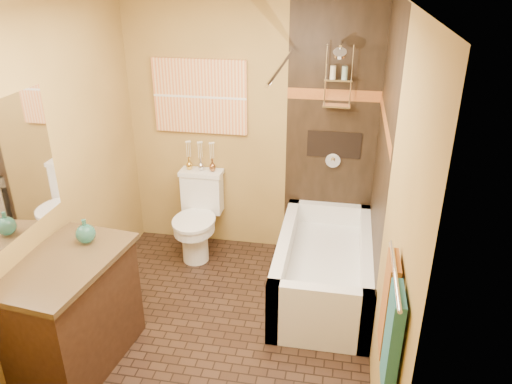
% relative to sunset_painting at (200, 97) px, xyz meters
% --- Properties ---
extents(floor, '(3.00, 3.00, 0.00)m').
position_rel_sunset_painting_xyz_m(floor, '(0.48, -1.48, -1.55)').
color(floor, black).
rests_on(floor, ground).
extents(wall_left, '(0.02, 3.00, 2.50)m').
position_rel_sunset_painting_xyz_m(wall_left, '(-0.72, -1.48, -0.30)').
color(wall_left, '#AF8C43').
rests_on(wall_left, floor).
extents(wall_right, '(0.02, 3.00, 2.50)m').
position_rel_sunset_painting_xyz_m(wall_right, '(1.68, -1.48, -0.30)').
color(wall_right, '#AF8C43').
rests_on(wall_right, floor).
extents(wall_back, '(2.40, 0.02, 2.50)m').
position_rel_sunset_painting_xyz_m(wall_back, '(0.48, 0.02, -0.30)').
color(wall_back, '#AF8C43').
rests_on(wall_back, floor).
extents(wall_front, '(2.40, 0.02, 2.50)m').
position_rel_sunset_painting_xyz_m(wall_front, '(0.48, -2.98, -0.30)').
color(wall_front, '#AF8C43').
rests_on(wall_front, floor).
extents(ceiling, '(3.00, 3.00, 0.00)m').
position_rel_sunset_painting_xyz_m(ceiling, '(0.48, -1.48, 0.95)').
color(ceiling, silver).
rests_on(ceiling, wall_back).
extents(alcove_tile_back, '(0.85, 0.01, 2.50)m').
position_rel_sunset_painting_xyz_m(alcove_tile_back, '(1.25, 0.01, -0.30)').
color(alcove_tile_back, black).
rests_on(alcove_tile_back, wall_back).
extents(alcove_tile_right, '(0.01, 1.50, 2.50)m').
position_rel_sunset_painting_xyz_m(alcove_tile_right, '(1.66, -0.73, -0.30)').
color(alcove_tile_right, black).
rests_on(alcove_tile_right, wall_right).
extents(mosaic_band_back, '(0.85, 0.01, 0.10)m').
position_rel_sunset_painting_xyz_m(mosaic_band_back, '(1.25, 0.00, 0.07)').
color(mosaic_band_back, brown).
rests_on(mosaic_band_back, alcove_tile_back).
extents(mosaic_band_right, '(0.01, 1.50, 0.10)m').
position_rel_sunset_painting_xyz_m(mosaic_band_right, '(1.65, -0.73, 0.07)').
color(mosaic_band_right, brown).
rests_on(mosaic_band_right, alcove_tile_right).
extents(alcove_niche, '(0.50, 0.01, 0.25)m').
position_rel_sunset_painting_xyz_m(alcove_niche, '(1.28, 0.01, -0.40)').
color(alcove_niche, black).
rests_on(alcove_niche, alcove_tile_back).
extents(shower_fixtures, '(0.24, 0.33, 1.16)m').
position_rel_sunset_painting_xyz_m(shower_fixtures, '(1.28, -0.10, 0.12)').
color(shower_fixtures, silver).
rests_on(shower_fixtures, floor).
extents(curtain_rod, '(0.03, 1.55, 0.03)m').
position_rel_sunset_painting_xyz_m(curtain_rod, '(0.88, -0.73, 0.47)').
color(curtain_rod, silver).
rests_on(curtain_rod, wall_back).
extents(towel_bar, '(0.02, 0.55, 0.02)m').
position_rel_sunset_painting_xyz_m(towel_bar, '(1.63, -2.53, -0.10)').
color(towel_bar, silver).
rests_on(towel_bar, wall_right).
extents(towel_teal, '(0.05, 0.22, 0.52)m').
position_rel_sunset_painting_xyz_m(towel_teal, '(1.64, -2.66, -0.37)').
color(towel_teal, '#1D5261').
rests_on(towel_teal, towel_bar).
extents(towel_rust, '(0.05, 0.22, 0.52)m').
position_rel_sunset_painting_xyz_m(towel_rust, '(1.64, -2.40, -0.37)').
color(towel_rust, brown).
rests_on(towel_rust, towel_bar).
extents(sunset_painting, '(0.90, 0.04, 0.70)m').
position_rel_sunset_painting_xyz_m(sunset_painting, '(0.00, 0.00, 0.00)').
color(sunset_painting, orange).
rests_on(sunset_painting, wall_back).
extents(vanity_mirror, '(0.01, 1.00, 0.90)m').
position_rel_sunset_painting_xyz_m(vanity_mirror, '(-0.71, -1.89, -0.05)').
color(vanity_mirror, white).
rests_on(vanity_mirror, wall_left).
extents(bathtub, '(0.80, 1.50, 0.55)m').
position_rel_sunset_painting_xyz_m(bathtub, '(1.28, -0.73, -1.33)').
color(bathtub, white).
rests_on(bathtub, floor).
extents(toilet, '(0.42, 0.62, 0.83)m').
position_rel_sunset_painting_xyz_m(toilet, '(0.00, -0.27, -1.13)').
color(toilet, white).
rests_on(toilet, floor).
extents(vanity, '(0.72, 1.05, 0.87)m').
position_rel_sunset_painting_xyz_m(vanity, '(-0.45, -1.89, -1.11)').
color(vanity, black).
rests_on(vanity, floor).
extents(teal_bottle, '(0.17, 0.17, 0.22)m').
position_rel_sunset_painting_xyz_m(teal_bottle, '(-0.40, -1.63, -0.59)').
color(teal_bottle, '#226859').
rests_on(teal_bottle, vanity).
extents(bud_vases, '(0.30, 0.06, 0.29)m').
position_rel_sunset_painting_xyz_m(bud_vases, '(0.00, -0.09, -0.56)').
color(bud_vases, gold).
rests_on(bud_vases, toilet).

